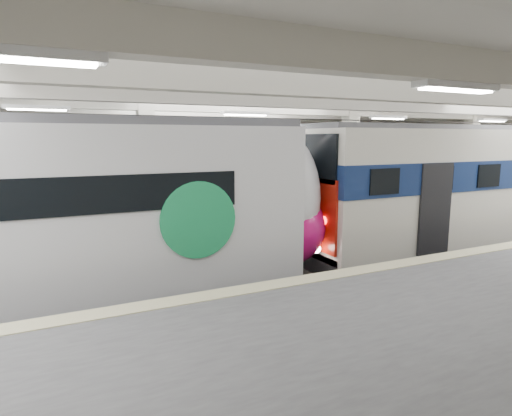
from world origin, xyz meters
TOP-DOWN VIEW (x-y plane):
  - station_hall at (0.00, -1.74)m, footprint 36.00×24.00m
  - modern_emu at (-5.17, -0.00)m, footprint 14.49×2.99m
  - older_rer at (8.21, 0.00)m, footprint 13.99×3.09m

SIDE VIEW (x-z plane):
  - modern_emu at x=-5.17m, z-range -0.04..4.60m
  - older_rer at x=8.21m, z-range 0.11..4.70m
  - station_hall at x=0.00m, z-range 0.37..6.12m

